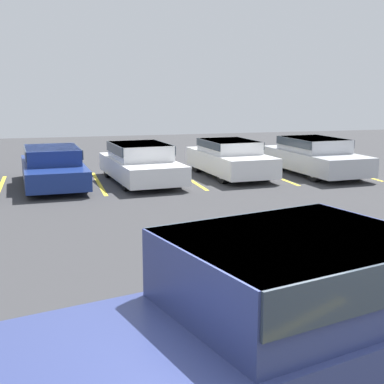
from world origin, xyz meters
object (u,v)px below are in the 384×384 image
pickup_truck (320,322)px  parked_sedan_d (230,157)px  parked_sedan_e (314,155)px  parked_sedan_c (140,162)px  parked_sedan_b (53,165)px

pickup_truck → parked_sedan_d: size_ratio=1.46×
parked_sedan_d → parked_sedan_e: (3.00, -0.40, 0.02)m
parked_sedan_c → parked_sedan_e: (6.16, -0.07, 0.02)m
parked_sedan_d → parked_sedan_c: bearing=-88.1°
parked_sedan_b → parked_sedan_d: bearing=89.6°
parked_sedan_c → parked_sedan_d: size_ratio=1.05×
pickup_truck → parked_sedan_b: bearing=85.4°
parked_sedan_b → parked_sedan_e: 8.91m
pickup_truck → parked_sedan_e: size_ratio=1.35×
parked_sedan_b → parked_sedan_c: parked_sedan_c is taller
pickup_truck → parked_sedan_d: bearing=59.8°
pickup_truck → parked_sedan_c: bearing=73.1°
parked_sedan_b → pickup_truck: bearing=6.7°
pickup_truck → parked_sedan_c: 12.75m
pickup_truck → parked_sedan_b: 12.98m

